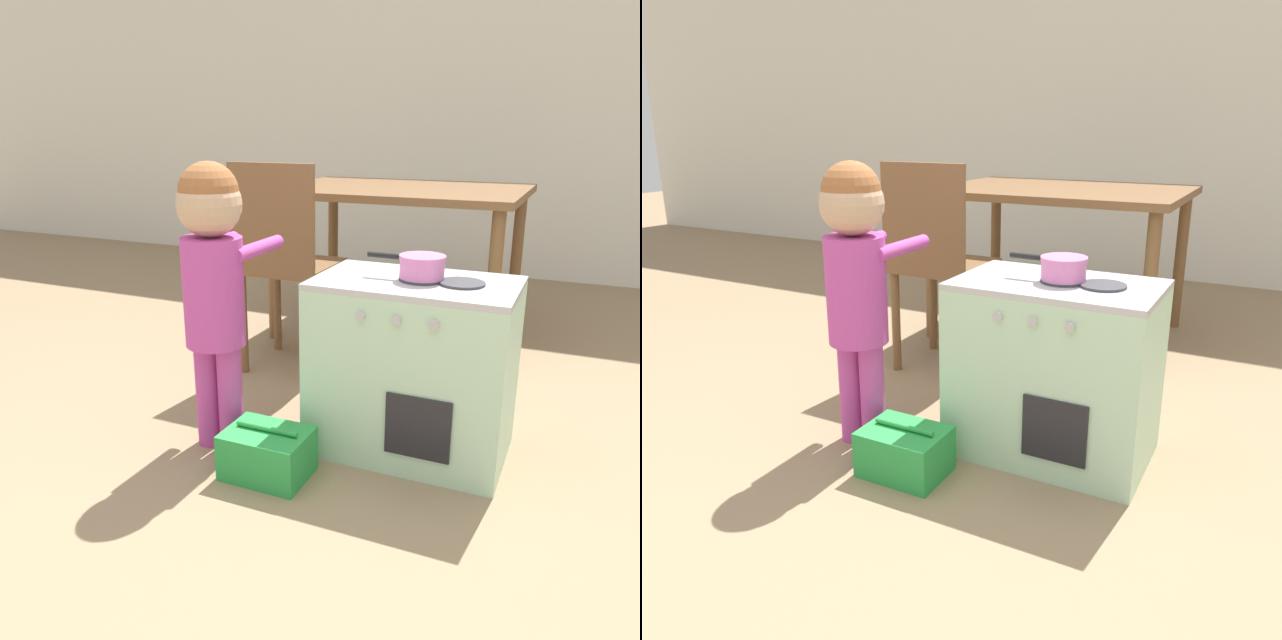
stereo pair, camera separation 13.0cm
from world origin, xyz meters
The scene contains 8 objects.
ground_plane centered at (0.00, 0.00, 0.00)m, with size 16.00×16.00×0.00m, color #8E7556.
wall_back centered at (0.00, 3.40, 1.30)m, with size 10.00×0.06×2.60m.
play_kitchen centered at (0.22, 0.77, 0.28)m, with size 0.60×0.39×0.57m.
toy_pot centered at (0.23, 0.77, 0.61)m, with size 0.24×0.14×0.07m.
child_figure centered at (-0.35, 0.54, 0.60)m, with size 0.21×0.36×0.91m.
toy_basket centered at (-0.13, 0.44, 0.07)m, with size 0.25×0.19×0.16m.
dining_table centered at (-0.19, 1.94, 0.63)m, with size 1.15×0.85×0.72m.
dining_chair_near centered at (-0.46, 1.21, 0.47)m, with size 0.36×0.36×0.87m.
Camera 1 is at (0.69, -1.01, 1.01)m, focal length 35.00 mm.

